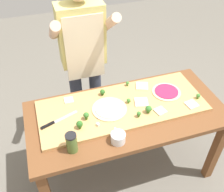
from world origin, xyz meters
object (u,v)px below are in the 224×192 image
at_px(pizza_slice_center, 192,104).
at_px(sauce_jar, 72,143).
at_px(broccoli_floret_front_right, 129,100).
at_px(broccoli_floret_back_mid, 103,92).
at_px(cheese_crumble_a, 98,124).
at_px(broccoli_floret_front_mid, 127,83).
at_px(flour_cup, 118,138).
at_px(broccoli_floret_back_left, 86,115).
at_px(broccoli_floret_front_left, 149,109).
at_px(pizza_whole_cheese_artichoke, 109,109).
at_px(cheese_crumble_b, 69,140).
at_px(prep_table, 126,121).
at_px(broccoli_floret_center_right, 198,96).
at_px(cheese_crumble_c, 115,129).
at_px(pizza_whole_beet_magenta, 166,92).
at_px(cook_center, 83,53).
at_px(broccoli_floret_back_right, 139,114).
at_px(pizza_slice_far_left, 160,111).
at_px(chefs_knife, 54,122).
at_px(broccoli_floret_center_left, 80,124).
at_px(pizza_slice_near_left, 69,100).
at_px(pizza_slice_far_right, 142,86).
at_px(pizza_slice_near_right, 141,102).

height_order(pizza_slice_center, sauce_jar, sauce_jar).
bearing_deg(broccoli_floret_front_right, broccoli_floret_back_mid, 137.42).
bearing_deg(cheese_crumble_a, broccoli_floret_front_mid, 45.07).
bearing_deg(broccoli_floret_front_mid, flour_cup, -116.58).
height_order(broccoli_floret_back_left, broccoli_floret_front_left, same).
xyz_separation_m(pizza_whole_cheese_artichoke, broccoli_floret_back_mid, (-0.00, 0.19, 0.03)).
bearing_deg(cheese_crumble_b, prep_table, 18.39).
relative_size(broccoli_floret_center_right, cheese_crumble_c, 3.55).
xyz_separation_m(pizza_slice_center, cheese_crumble_c, (-0.68, -0.06, 0.00)).
relative_size(broccoli_floret_front_right, sauce_jar, 0.28).
distance_m(pizza_whole_beet_magenta, cook_center, 0.83).
bearing_deg(broccoli_floret_back_right, cheese_crumble_a, 178.41).
bearing_deg(cook_center, pizza_slice_far_left, -59.13).
distance_m(chefs_knife, sauce_jar, 0.29).
bearing_deg(broccoli_floret_center_left, broccoli_floret_back_right, -3.20).
distance_m(pizza_whole_cheese_artichoke, pizza_slice_near_left, 0.35).
relative_size(pizza_whole_cheese_artichoke, cook_center, 0.17).
bearing_deg(cheese_crumble_a, flour_cup, -59.16).
bearing_deg(pizza_whole_cheese_artichoke, broccoli_floret_back_mid, 90.43).
height_order(broccoli_floret_front_mid, cheese_crumble_a, broccoli_floret_front_mid).
distance_m(broccoli_floret_back_right, cheese_crumble_b, 0.56).
xyz_separation_m(broccoli_floret_back_right, cook_center, (-0.26, 0.74, 0.16)).
bearing_deg(broccoli_floret_center_right, pizza_slice_far_right, 143.02).
bearing_deg(pizza_slice_center, cook_center, 133.81).
bearing_deg(sauce_jar, pizza_slice_far_right, 33.40).
height_order(pizza_slice_near_left, sauce_jar, sauce_jar).
distance_m(broccoli_floret_center_right, broccoli_floret_front_left, 0.46).
xyz_separation_m(pizza_slice_center, broccoli_floret_front_mid, (-0.41, 0.40, 0.02)).
bearing_deg(broccoli_floret_back_right, sauce_jar, -165.83).
bearing_deg(pizza_slice_near_left, broccoli_floret_front_left, -29.93).
bearing_deg(pizza_slice_far_left, sauce_jar, -169.23).
height_order(pizza_whole_beet_magenta, pizza_slice_far_left, pizza_whole_beet_magenta).
bearing_deg(flour_cup, cheese_crumble_c, 85.75).
relative_size(broccoli_floret_back_mid, broccoli_floret_front_left, 0.86).
bearing_deg(pizza_slice_near_left, pizza_slice_far_right, -1.27).
height_order(broccoli_floret_back_right, cook_center, cook_center).
bearing_deg(cook_center, cheese_crumble_a, -95.52).
xyz_separation_m(broccoli_floret_front_right, broccoli_floret_center_left, (-0.44, -0.15, 0.01)).
xyz_separation_m(broccoli_floret_back_left, broccoli_floret_front_left, (0.48, -0.08, -0.00)).
height_order(pizza_slice_center, broccoli_floret_center_right, broccoli_floret_center_right).
xyz_separation_m(broccoli_floret_back_left, cook_center, (0.14, 0.64, 0.15)).
distance_m(prep_table, broccoli_floret_front_right, 0.18).
height_order(broccoli_floret_center_right, flour_cup, flour_cup).
bearing_deg(prep_table, broccoli_floret_front_left, -27.82).
bearing_deg(broccoli_floret_front_left, sauce_jar, -166.00).
bearing_deg(pizza_slice_far_right, pizza_slice_near_right, -114.45).
bearing_deg(flour_cup, cheese_crumble_a, 120.84).
xyz_separation_m(broccoli_floret_back_right, flour_cup, (-0.22, -0.16, -0.02)).
bearing_deg(pizza_slice_center, broccoli_floret_back_left, 172.72).
height_order(pizza_slice_center, cheese_crumble_b, cheese_crumble_b).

